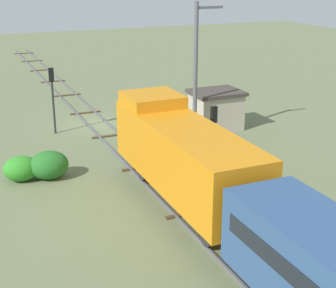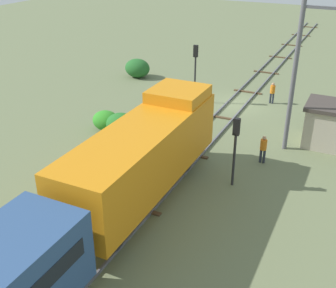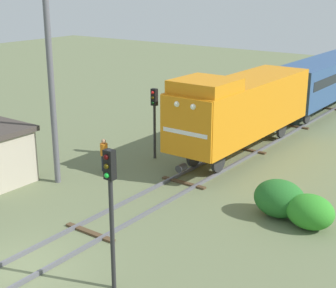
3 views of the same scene
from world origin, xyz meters
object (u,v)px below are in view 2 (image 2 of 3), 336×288
at_px(traffic_signal_mid, 236,139).
at_px(worker_by_signal, 263,147).
at_px(catenary_mast, 295,75).
at_px(relay_hut, 333,125).
at_px(traffic_signal_near, 195,63).
at_px(worker_near_track, 272,91).
at_px(locomotive, 146,151).

distance_m(traffic_signal_mid, worker_by_signal, 3.63).
distance_m(catenary_mast, relay_hut, 4.46).
xyz_separation_m(traffic_signal_near, worker_by_signal, (-7.40, 7.53, -2.15)).
distance_m(traffic_signal_mid, relay_hut, 8.40).
xyz_separation_m(traffic_signal_near, worker_near_track, (-5.60, -2.40, -2.15)).
bearing_deg(locomotive, relay_hut, -125.58).
relative_size(locomotive, worker_near_track, 6.82).
relative_size(worker_by_signal, catenary_mast, 0.19).
height_order(traffic_signal_near, catenary_mast, catenary_mast).
bearing_deg(locomotive, catenary_mast, -119.88).
height_order(worker_by_signal, relay_hut, relay_hut).
relative_size(traffic_signal_mid, catenary_mast, 0.43).
height_order(locomotive, traffic_signal_mid, locomotive).
distance_m(worker_near_track, relay_hut, 7.75).
bearing_deg(worker_by_signal, traffic_signal_mid, -50.29).
bearing_deg(traffic_signal_near, worker_by_signal, 134.51).
height_order(worker_near_track, worker_by_signal, same).
bearing_deg(traffic_signal_mid, catenary_mast, -106.66).
relative_size(traffic_signal_near, relay_hut, 1.30).
height_order(catenary_mast, relay_hut, catenary_mast).
height_order(locomotive, relay_hut, locomotive).
bearing_deg(worker_by_signal, traffic_signal_near, -171.36).
height_order(traffic_signal_mid, relay_hut, traffic_signal_mid).
distance_m(locomotive, worker_near_track, 16.58).
xyz_separation_m(catenary_mast, relay_hut, (-2.44, -1.69, -3.33)).
bearing_deg(relay_hut, worker_near_track, -48.78).
bearing_deg(worker_near_track, traffic_signal_mid, -10.92).
bearing_deg(catenary_mast, worker_by_signal, 70.51).
distance_m(traffic_signal_near, worker_by_signal, 10.77).
bearing_deg(locomotive, worker_near_track, -98.37).
height_order(locomotive, worker_near_track, locomotive).
distance_m(traffic_signal_near, catenary_mast, 9.84).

